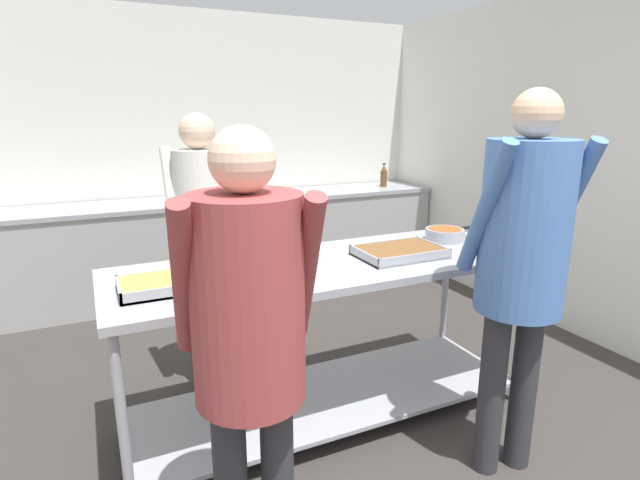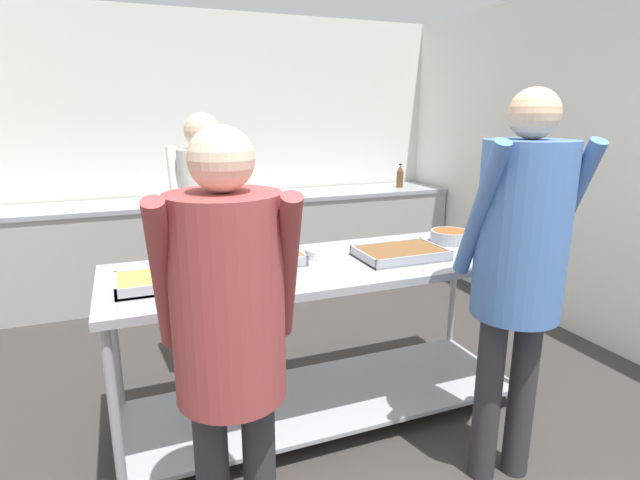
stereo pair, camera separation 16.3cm
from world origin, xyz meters
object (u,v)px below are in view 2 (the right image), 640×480
Objects in this scene: serving_tray_vegetables at (262,258)px; guest_serving_left at (229,322)px; guest_serving_right at (520,253)px; cook_behind_counter at (207,220)px; sauce_pan at (450,236)px; water_bottle at (400,177)px; serving_tray_greens at (171,280)px; serving_tray_roast at (400,253)px; plate_stack at (325,253)px.

serving_tray_vegetables is 0.25× the size of guest_serving_left.
guest_serving_right is (0.92, -0.88, 0.16)m from serving_tray_vegetables.
guest_serving_left is at bearing -96.56° from cook_behind_counter.
sauce_pan is at bearing -21.67° from cook_behind_counter.
sauce_pan is 2.43m from water_bottle.
serving_tray_greens is at bearing -137.56° from water_bottle.
guest_serving_right is at bearing -74.27° from serving_tray_roast.
serving_tray_vegetables is 1.85× the size of plate_stack.
cook_behind_counter reaches higher than serving_tray_greens.
serving_tray_vegetables is 1.19m from sauce_pan.
water_bottle is (2.52, 3.16, -0.00)m from guest_serving_left.
water_bottle is (0.95, 2.23, 0.06)m from sauce_pan.
cook_behind_counter reaches higher than plate_stack.
water_bottle reaches higher than plate_stack.
water_bottle is at bearing 59.64° from serving_tray_roast.
sauce_pan is (1.19, -0.02, 0.02)m from serving_tray_vegetables.
sauce_pan is at bearing 72.56° from guest_serving_right.
cook_behind_counter reaches higher than water_bottle.
guest_serving_left reaches higher than plate_stack.
serving_tray_greens is 0.79m from cook_behind_counter.
water_bottle is (2.35, 1.68, -0.04)m from cook_behind_counter.
water_bottle reaches higher than sauce_pan.
serving_tray_roast is at bearing -0.21° from serving_tray_greens.
sauce_pan is at bearing 0.39° from plate_stack.
plate_stack is 0.42m from serving_tray_roast.
guest_serving_left is at bearing -177.10° from guest_serving_right.
water_bottle is at bearing 51.28° from plate_stack.
water_bottle is at bearing 68.41° from guest_serving_right.
plate_stack is at bearing 11.51° from serving_tray_greens.
serving_tray_roast reaches higher than plate_stack.
guest_serving_right is at bearing -43.49° from serving_tray_vegetables.
water_bottle is at bearing 35.62° from cook_behind_counter.
serving_tray_vegetables is 0.35m from plate_stack.
serving_tray_greens and serving_tray_vegetables have the same top height.
cook_behind_counter is (-1.12, 1.41, -0.05)m from guest_serving_right.
guest_serving_right reaches higher than guest_serving_left.
guest_serving_left is 4.04m from water_bottle.
serving_tray_vegetables is 0.58m from cook_behind_counter.
guest_serving_right is at bearing -111.59° from water_bottle.
guest_serving_left is (0.12, -0.75, 0.08)m from serving_tray_greens.
serving_tray_vegetables is at bearing 179.15° from sauce_pan.
sauce_pan is 0.91m from guest_serving_right.
cook_behind_counter is 6.70× the size of water_bottle.
serving_tray_roast is (1.22, -0.00, 0.00)m from serving_tray_greens.
serving_tray_roast is (0.73, -0.20, 0.00)m from serving_tray_vegetables.
water_bottle is at bearing 42.44° from serving_tray_greens.
serving_tray_greens is 1.22m from serving_tray_roast.
guest_serving_left is at bearing -145.99° from serving_tray_roast.
cook_behind_counter is (-0.55, 0.56, 0.12)m from plate_stack.
serving_tray_vegetables is 1.01m from guest_serving_left.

